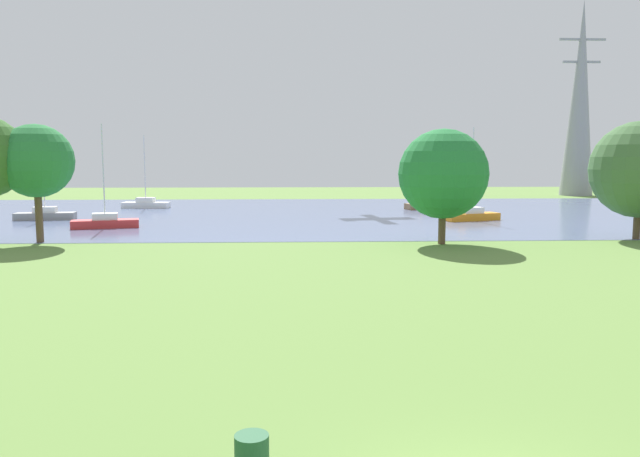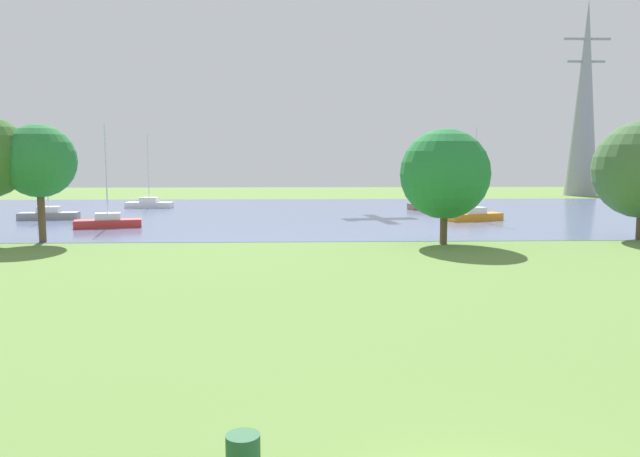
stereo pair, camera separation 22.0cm
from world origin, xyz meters
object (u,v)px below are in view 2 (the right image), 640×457
at_px(sailboat_brown, 432,205).
at_px(sailboat_white, 149,204).
at_px(tree_mid_shore, 39,161).
at_px(sailboat_orange, 474,215).
at_px(tree_west_near, 445,174).
at_px(sailboat_red, 108,222).
at_px(sailboat_gray, 49,214).
at_px(electricity_pylon, 584,99).

distance_m(sailboat_brown, sailboat_white, 29.26).
relative_size(sailboat_white, tree_mid_shore, 1.04).
height_order(sailboat_brown, tree_mid_shore, tree_mid_shore).
bearing_deg(sailboat_orange, tree_west_near, -112.91).
distance_m(sailboat_orange, sailboat_red, 29.27).
distance_m(sailboat_white, sailboat_red, 18.37).
bearing_deg(tree_mid_shore, sailboat_orange, 21.64).
bearing_deg(tree_mid_shore, sailboat_gray, 110.30).
relative_size(sailboat_white, tree_west_near, 1.08).
bearing_deg(electricity_pylon, sailboat_brown, -138.75).
bearing_deg(tree_west_near, sailboat_gray, 151.99).
relative_size(tree_mid_shore, electricity_pylon, 0.27).
relative_size(sailboat_gray, sailboat_orange, 0.87).
xyz_separation_m(sailboat_white, sailboat_orange, (30.25, -14.05, 0.00)).
height_order(sailboat_orange, electricity_pylon, electricity_pylon).
bearing_deg(sailboat_orange, electricity_pylon, 54.09).
bearing_deg(sailboat_white, electricity_pylon, 20.03).
relative_size(sailboat_red, tree_mid_shore, 1.06).
distance_m(tree_west_near, electricity_pylon, 57.56).
distance_m(sailboat_brown, electricity_pylon, 36.63).
bearing_deg(tree_west_near, electricity_pylon, 57.51).
distance_m(sailboat_orange, tree_mid_shore, 33.23).
bearing_deg(sailboat_white, tree_west_near, -48.85).
distance_m(tree_mid_shore, electricity_pylon, 72.53).
bearing_deg(sailboat_orange, tree_mid_shore, -158.36).
height_order(sailboat_white, tree_mid_shore, sailboat_white).
bearing_deg(sailboat_red, tree_west_near, -22.55).
height_order(sailboat_brown, tree_west_near, tree_west_near).
height_order(sailboat_white, sailboat_red, sailboat_red).
bearing_deg(sailboat_brown, tree_west_near, -100.62).
bearing_deg(sailboat_brown, sailboat_white, 174.93).
distance_m(sailboat_gray, sailboat_brown, 35.99).
relative_size(tree_west_near, electricity_pylon, 0.26).
relative_size(sailboat_orange, tree_west_near, 1.11).
bearing_deg(electricity_pylon, sailboat_white, -159.97).
bearing_deg(sailboat_gray, sailboat_brown, 15.09).
bearing_deg(sailboat_orange, sailboat_gray, 176.66).
xyz_separation_m(sailboat_brown, sailboat_red, (-27.85, -15.74, 0.02)).
distance_m(sailboat_red, electricity_pylon, 67.18).
bearing_deg(tree_west_near, sailboat_brown, 79.38).
height_order(sailboat_orange, tree_mid_shore, sailboat_orange).
relative_size(sailboat_gray, sailboat_red, 0.87).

